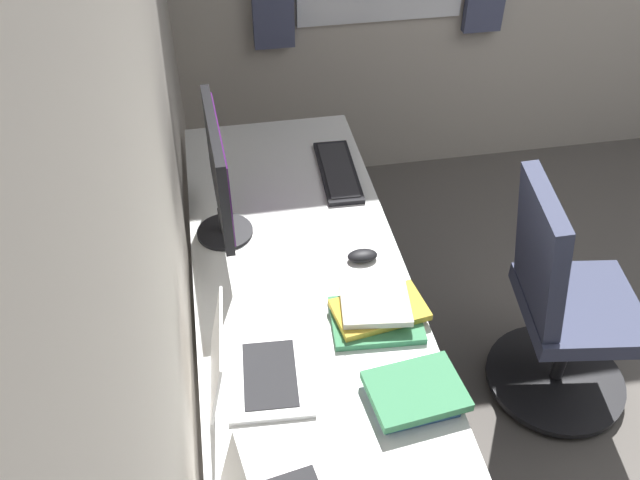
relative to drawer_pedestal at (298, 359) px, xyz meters
name	(u,v)px	position (x,y,z in m)	size (l,w,h in m)	color
wall_back	(138,232)	(-0.34, 0.40, 0.95)	(4.56, 0.10, 2.60)	beige
desk	(305,306)	(-0.04, -0.03, 0.32)	(2.16, 0.71, 0.73)	white
drawer_pedestal	(298,359)	(0.00, 0.00, 0.00)	(0.40, 0.51, 0.69)	white
monitor_primary	(219,173)	(0.31, 0.20, 0.64)	(0.51, 0.20, 0.46)	black
laptop_leftmost	(249,367)	(-0.36, 0.18, 0.44)	(0.32, 0.30, 0.24)	white
keyboard_main	(338,171)	(0.60, -0.26, 0.39)	(0.42, 0.15, 0.02)	black
mouse_main	(362,256)	(0.08, -0.25, 0.40)	(0.06, 0.10, 0.03)	black
book_stack_near	(414,393)	(-0.50, -0.26, 0.41)	(0.22, 0.28, 0.05)	#38669E
book_stack_far	(377,312)	(-0.19, -0.23, 0.41)	(0.24, 0.31, 0.07)	#3D8456
office_chair	(560,309)	(-0.03, -0.99, 0.11)	(0.56, 0.58, 0.97)	#383D56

